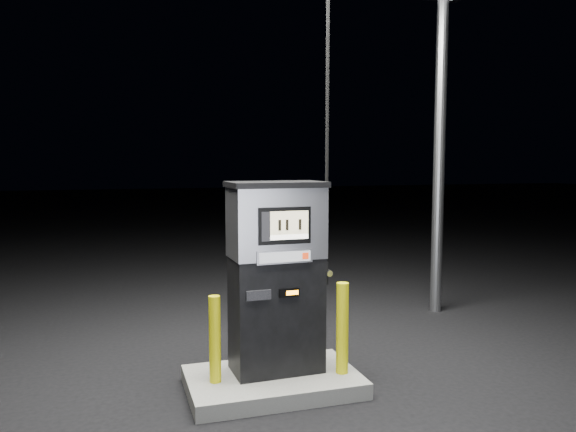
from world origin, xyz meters
name	(u,v)px	position (x,y,z in m)	size (l,w,h in m)	color
ground	(273,389)	(0.00, 0.00, 0.00)	(80.00, 80.00, 0.00)	black
pump_island	(273,382)	(0.00, 0.00, 0.07)	(1.60, 1.00, 0.15)	#60605B
fuel_dispenser	(277,275)	(0.07, 0.10, 1.08)	(1.00, 0.57, 3.76)	black
bollard_left	(215,339)	(-0.55, -0.02, 0.55)	(0.11, 0.11, 0.80)	yellow
bollard_right	(342,328)	(0.64, -0.16, 0.58)	(0.12, 0.12, 0.87)	yellow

